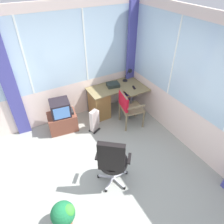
{
  "coord_description": "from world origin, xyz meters",
  "views": [
    {
      "loc": [
        -0.99,
        -2.01,
        3.28
      ],
      "look_at": [
        0.64,
        0.91,
        0.73
      ],
      "focal_mm": 32.42,
      "sensor_mm": 36.0,
      "label": 1
    }
  ],
  "objects_px": {
    "tv_on_stand": "(62,117)",
    "space_heater": "(95,120)",
    "desk": "(102,102)",
    "paper_tray": "(113,85)",
    "tv_remote": "(134,87)",
    "desk_lamp": "(129,74)",
    "wooden_armchair": "(127,105)",
    "office_chair": "(113,160)",
    "potted_plant": "(64,214)"
  },
  "relations": [
    {
      "from": "office_chair",
      "to": "desk",
      "type": "bearing_deg",
      "value": 68.31
    },
    {
      "from": "desk_lamp",
      "to": "tv_remote",
      "type": "height_order",
      "value": "desk_lamp"
    },
    {
      "from": "office_chair",
      "to": "tv_on_stand",
      "type": "xyz_separation_m",
      "value": [
        -0.3,
        1.86,
        -0.28
      ]
    },
    {
      "from": "desk",
      "to": "office_chair",
      "type": "relative_size",
      "value": 1.23
    },
    {
      "from": "paper_tray",
      "to": "tv_on_stand",
      "type": "distance_m",
      "value": 1.47
    },
    {
      "from": "wooden_armchair",
      "to": "space_heater",
      "type": "xyz_separation_m",
      "value": [
        -0.76,
        0.2,
        -0.29
      ]
    },
    {
      "from": "desk",
      "to": "office_chair",
      "type": "distance_m",
      "value": 2.1
    },
    {
      "from": "tv_remote",
      "to": "wooden_armchair",
      "type": "relative_size",
      "value": 0.17
    },
    {
      "from": "desk",
      "to": "tv_on_stand",
      "type": "height_order",
      "value": "tv_on_stand"
    },
    {
      "from": "desk_lamp",
      "to": "paper_tray",
      "type": "relative_size",
      "value": 1.13
    },
    {
      "from": "paper_tray",
      "to": "wooden_armchair",
      "type": "distance_m",
      "value": 0.72
    },
    {
      "from": "tv_remote",
      "to": "space_heater",
      "type": "xyz_separation_m",
      "value": [
        -1.18,
        -0.18,
        -0.44
      ]
    },
    {
      "from": "wooden_armchair",
      "to": "tv_on_stand",
      "type": "bearing_deg",
      "value": 157.15
    },
    {
      "from": "desk_lamp",
      "to": "space_heater",
      "type": "height_order",
      "value": "desk_lamp"
    },
    {
      "from": "tv_remote",
      "to": "potted_plant",
      "type": "bearing_deg",
      "value": -125.79
    },
    {
      "from": "paper_tray",
      "to": "potted_plant",
      "type": "relative_size",
      "value": 0.62
    },
    {
      "from": "office_chair",
      "to": "wooden_armchair",
      "type": "bearing_deg",
      "value": 49.07
    },
    {
      "from": "tv_on_stand",
      "to": "space_heater",
      "type": "height_order",
      "value": "tv_on_stand"
    },
    {
      "from": "tv_remote",
      "to": "tv_on_stand",
      "type": "bearing_deg",
      "value": -169.88
    },
    {
      "from": "space_heater",
      "to": "tv_remote",
      "type": "bearing_deg",
      "value": 8.74
    },
    {
      "from": "tv_on_stand",
      "to": "potted_plant",
      "type": "relative_size",
      "value": 1.65
    },
    {
      "from": "office_chair",
      "to": "tv_on_stand",
      "type": "bearing_deg",
      "value": 99.03
    },
    {
      "from": "space_heater",
      "to": "potted_plant",
      "type": "relative_size",
      "value": 1.18
    },
    {
      "from": "potted_plant",
      "to": "space_heater",
      "type": "bearing_deg",
      "value": 52.8
    },
    {
      "from": "desk_lamp",
      "to": "tv_on_stand",
      "type": "relative_size",
      "value": 0.42
    },
    {
      "from": "wooden_armchair",
      "to": "office_chair",
      "type": "bearing_deg",
      "value": -130.93
    },
    {
      "from": "desk",
      "to": "wooden_armchair",
      "type": "xyz_separation_m",
      "value": [
        0.33,
        -0.66,
        0.18
      ]
    },
    {
      "from": "tv_on_stand",
      "to": "potted_plant",
      "type": "distance_m",
      "value": 2.24
    },
    {
      "from": "desk",
      "to": "tv_remote",
      "type": "xyz_separation_m",
      "value": [
        0.76,
        -0.28,
        0.34
      ]
    },
    {
      "from": "tv_remote",
      "to": "office_chair",
      "type": "xyz_separation_m",
      "value": [
        -1.53,
        -1.65,
        -0.1
      ]
    },
    {
      "from": "tv_remote",
      "to": "tv_on_stand",
      "type": "distance_m",
      "value": 1.88
    },
    {
      "from": "tv_on_stand",
      "to": "space_heater",
      "type": "distance_m",
      "value": 0.76
    },
    {
      "from": "desk",
      "to": "potted_plant",
      "type": "height_order",
      "value": "desk"
    },
    {
      "from": "potted_plant",
      "to": "office_chair",
      "type": "bearing_deg",
      "value": 15.44
    },
    {
      "from": "tv_remote",
      "to": "office_chair",
      "type": "relative_size",
      "value": 0.13
    },
    {
      "from": "tv_on_stand",
      "to": "space_heater",
      "type": "xyz_separation_m",
      "value": [
        0.64,
        -0.39,
        -0.06
      ]
    },
    {
      "from": "paper_tray",
      "to": "potted_plant",
      "type": "height_order",
      "value": "paper_tray"
    },
    {
      "from": "desk_lamp",
      "to": "space_heater",
      "type": "xyz_separation_m",
      "value": [
        -1.26,
        -0.54,
        -0.65
      ]
    },
    {
      "from": "space_heater",
      "to": "desk_lamp",
      "type": "bearing_deg",
      "value": 23.26
    },
    {
      "from": "space_heater",
      "to": "tv_on_stand",
      "type": "bearing_deg",
      "value": 148.6
    },
    {
      "from": "paper_tray",
      "to": "potted_plant",
      "type": "bearing_deg",
      "value": -132.99
    },
    {
      "from": "wooden_armchair",
      "to": "tv_on_stand",
      "type": "xyz_separation_m",
      "value": [
        -1.4,
        0.59,
        -0.22
      ]
    },
    {
      "from": "desk",
      "to": "potted_plant",
      "type": "distance_m",
      "value": 2.81
    },
    {
      "from": "office_chair",
      "to": "space_heater",
      "type": "xyz_separation_m",
      "value": [
        0.35,
        1.47,
        -0.34
      ]
    },
    {
      "from": "desk",
      "to": "paper_tray",
      "type": "height_order",
      "value": "paper_tray"
    },
    {
      "from": "space_heater",
      "to": "paper_tray",
      "type": "bearing_deg",
      "value": 33.06
    },
    {
      "from": "desk_lamp",
      "to": "potted_plant",
      "type": "xyz_separation_m",
      "value": [
        -2.58,
        -2.28,
        -0.65
      ]
    },
    {
      "from": "tv_remote",
      "to": "space_heater",
      "type": "distance_m",
      "value": 1.28
    },
    {
      "from": "paper_tray",
      "to": "tv_on_stand",
      "type": "xyz_separation_m",
      "value": [
        -1.41,
        -0.11,
        -0.42
      ]
    },
    {
      "from": "desk",
      "to": "space_heater",
      "type": "bearing_deg",
      "value": -132.09
    }
  ]
}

